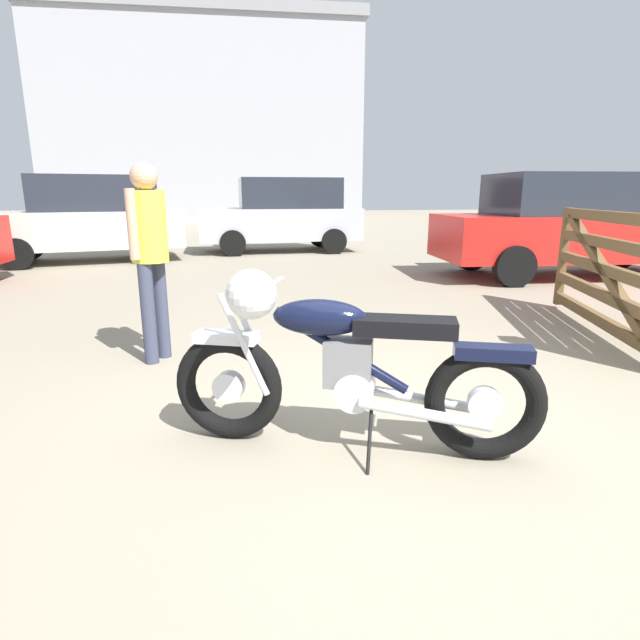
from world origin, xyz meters
The scene contains 8 objects.
ground_plane centered at (0.00, 0.00, 0.00)m, with size 80.00×80.00×0.00m, color gray.
vintage_motorcycle centered at (-0.43, -0.22, 0.49)m, with size 1.98×0.88×1.07m.
timber_gate centered at (2.68, 1.38, 0.70)m, with size 0.89×2.46×1.60m.
bystander centered at (-1.63, 1.63, 1.02)m, with size 0.30×0.41×1.66m.
white_estate_far centered at (5.10, 4.98, 0.94)m, with size 4.85×2.32×1.74m.
dark_sedan_left centered at (-3.75, 8.75, 0.92)m, with size 4.14×2.35×1.78m.
red_hatchback_near centered at (0.50, 9.92, 0.92)m, with size 3.91×1.85×1.78m.
industrial_building centered at (-1.25, 27.30, 4.93)m, with size 15.83×11.78×21.71m.
Camera 1 is at (-1.04, -2.76, 1.42)m, focal length 28.23 mm.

